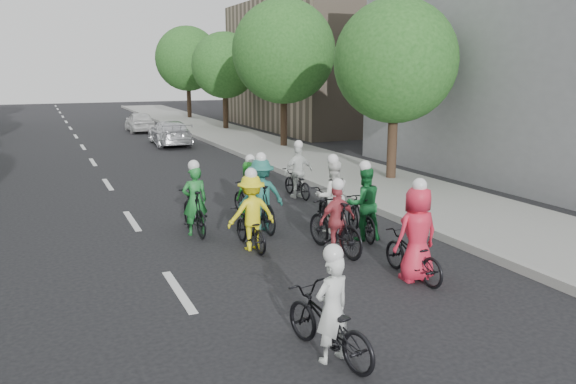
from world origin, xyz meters
TOP-DOWN VIEW (x-y plane):
  - ground at (0.00, 0.00)m, footprint 120.00×120.00m
  - sidewalk_right at (8.00, 10.00)m, footprint 4.00×80.00m
  - curb_right at (6.05, 10.00)m, footprint 0.18×80.00m
  - bldg_se at (16.00, 24.00)m, footprint 10.00×14.00m
  - tree_r_0 at (8.80, 6.60)m, footprint 4.00×4.00m
  - tree_r_1 at (8.80, 15.60)m, footprint 4.80×4.80m
  - tree_r_2 at (8.80, 24.60)m, footprint 4.00×4.00m
  - tree_r_3 at (8.80, 33.60)m, footprint 4.80×4.80m
  - cyclist_0 at (1.27, -3.03)m, footprint 0.93×1.80m
  - cyclist_1 at (4.47, 1.36)m, footprint 0.88×1.66m
  - cyclist_2 at (1.96, 1.70)m, footprint 1.05×1.57m
  - cyclist_3 at (3.43, 0.72)m, footprint 0.88×1.91m
  - cyclist_4 at (4.01, -1.15)m, footprint 0.85×1.64m
  - cyclist_5 at (1.16, 3.28)m, footprint 0.58×1.76m
  - cyclist_6 at (4.12, 2.19)m, footprint 0.98×1.92m
  - cyclist_7 at (2.65, 2.93)m, footprint 1.11×1.88m
  - cyclist_8 at (4.92, 5.73)m, footprint 0.93×1.59m
  - cyclist_9 at (2.84, 4.17)m, footprint 0.80×1.61m
  - follow_car_lead at (4.09, 19.09)m, footprint 1.90×4.30m
  - follow_car_trail at (3.77, 26.02)m, footprint 1.50×3.62m

SIDE VIEW (x-z plane):
  - ground at x=0.00m, z-range 0.00..0.00m
  - sidewalk_right at x=8.00m, z-range 0.00..0.15m
  - curb_right at x=6.05m, z-range 0.00..0.18m
  - cyclist_0 at x=1.27m, z-range -0.27..1.31m
  - cyclist_8 at x=4.92m, z-range -0.27..1.44m
  - cyclist_9 at x=2.84m, z-range -0.21..1.42m
  - cyclist_5 at x=1.16m, z-range -0.25..1.48m
  - cyclist_3 at x=3.43m, z-range -0.18..1.41m
  - follow_car_lead at x=4.09m, z-range 0.00..1.23m
  - follow_car_trail at x=3.77m, z-range 0.00..1.23m
  - cyclist_2 at x=1.96m, z-range -0.23..1.51m
  - cyclist_6 at x=4.12m, z-range -0.27..1.56m
  - cyclist_4 at x=4.01m, z-range -0.28..1.59m
  - cyclist_1 at x=4.47m, z-range -0.22..1.56m
  - cyclist_7 at x=2.65m, z-range -0.21..1.65m
  - tree_r_0 at x=8.80m, z-range 0.98..6.95m
  - tree_r_2 at x=8.80m, z-range 0.98..6.95m
  - bldg_se at x=16.00m, z-range 0.00..8.00m
  - tree_r_1 at x=8.80m, z-range 1.05..7.98m
  - tree_r_3 at x=8.80m, z-range 1.05..7.98m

